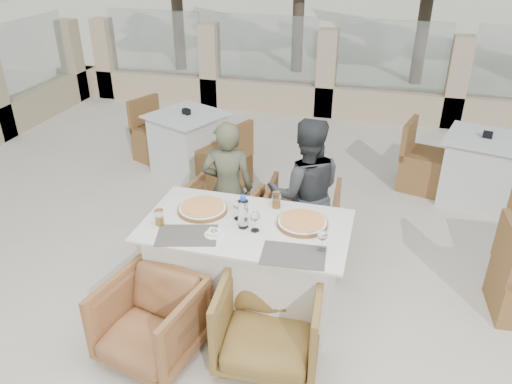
% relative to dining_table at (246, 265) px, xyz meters
% --- Properties ---
extents(ground, '(80.00, 80.00, 0.00)m').
position_rel_dining_table_xyz_m(ground, '(-0.07, 0.10, -0.39)').
color(ground, beige).
rests_on(ground, ground).
extents(sand_patch, '(30.00, 16.00, 0.01)m').
position_rel_dining_table_xyz_m(sand_patch, '(-0.07, 14.10, -0.38)').
color(sand_patch, '#F2EBC6').
rests_on(sand_patch, ground).
extents(perimeter_wall_far, '(10.00, 0.34, 1.60)m').
position_rel_dining_table_xyz_m(perimeter_wall_far, '(-0.07, 4.90, 0.42)').
color(perimeter_wall_far, '#CEB591').
rests_on(perimeter_wall_far, ground).
extents(dining_table, '(1.60, 0.90, 0.77)m').
position_rel_dining_table_xyz_m(dining_table, '(0.00, 0.00, 0.00)').
color(dining_table, silver).
rests_on(dining_table, ground).
extents(placemat_near_left, '(0.51, 0.41, 0.00)m').
position_rel_dining_table_xyz_m(placemat_near_left, '(-0.38, -0.27, 0.39)').
color(placemat_near_left, '#544F48').
rests_on(placemat_near_left, dining_table).
extents(placemat_near_right, '(0.47, 0.34, 0.00)m').
position_rel_dining_table_xyz_m(placemat_near_right, '(0.44, -0.31, 0.39)').
color(placemat_near_right, '#534D47').
rests_on(placemat_near_right, dining_table).
extents(pizza_left, '(0.49, 0.49, 0.05)m').
position_rel_dining_table_xyz_m(pizza_left, '(-0.40, 0.11, 0.41)').
color(pizza_left, orange).
rests_on(pizza_left, dining_table).
extents(pizza_right, '(0.41, 0.41, 0.05)m').
position_rel_dining_table_xyz_m(pizza_right, '(0.42, 0.11, 0.41)').
color(pizza_right, '#D4531C').
rests_on(pizza_right, dining_table).
extents(water_bottle, '(0.10, 0.10, 0.27)m').
position_rel_dining_table_xyz_m(water_bottle, '(-0.01, -0.04, 0.52)').
color(water_bottle, '#BCD9F8').
rests_on(water_bottle, dining_table).
extents(wine_glass_centre, '(0.10, 0.10, 0.18)m').
position_rel_dining_table_xyz_m(wine_glass_centre, '(-0.08, 0.06, 0.48)').
color(wine_glass_centre, white).
rests_on(wine_glass_centre, dining_table).
extents(wine_glass_near, '(0.10, 0.10, 0.18)m').
position_rel_dining_table_xyz_m(wine_glass_near, '(0.09, -0.07, 0.48)').
color(wine_glass_near, silver).
rests_on(wine_glass_near, dining_table).
extents(wine_glass_corner, '(0.09, 0.09, 0.18)m').
position_rel_dining_table_xyz_m(wine_glass_corner, '(0.62, -0.20, 0.48)').
color(wine_glass_corner, white).
rests_on(wine_glass_corner, dining_table).
extents(beer_glass_left, '(0.08, 0.08, 0.13)m').
position_rel_dining_table_xyz_m(beer_glass_left, '(-0.64, -0.18, 0.45)').
color(beer_glass_left, gold).
rests_on(beer_glass_left, dining_table).
extents(beer_glass_right, '(0.08, 0.08, 0.14)m').
position_rel_dining_table_xyz_m(beer_glass_right, '(0.17, 0.32, 0.45)').
color(beer_glass_right, '#C86F1C').
rests_on(beer_glass_right, dining_table).
extents(olive_dish, '(0.14, 0.14, 0.04)m').
position_rel_dining_table_xyz_m(olive_dish, '(-0.19, -0.20, 0.41)').
color(olive_dish, white).
rests_on(olive_dish, dining_table).
extents(armchair_far_left, '(0.79, 0.80, 0.65)m').
position_rel_dining_table_xyz_m(armchair_far_left, '(-0.48, 0.69, -0.06)').
color(armchair_far_left, '#915F34').
rests_on(armchair_far_left, ground).
extents(armchair_far_right, '(0.72, 0.74, 0.64)m').
position_rel_dining_table_xyz_m(armchair_far_right, '(0.28, 0.98, -0.06)').
color(armchair_far_right, '#935F35').
rests_on(armchair_far_right, ground).
extents(armchair_near_left, '(0.77, 0.79, 0.61)m').
position_rel_dining_table_xyz_m(armchair_near_left, '(-0.51, -0.72, -0.08)').
color(armchair_near_left, '#946035').
rests_on(armchair_near_left, ground).
extents(armchair_near_right, '(0.77, 0.79, 0.67)m').
position_rel_dining_table_xyz_m(armchair_near_right, '(0.33, -0.53, -0.05)').
color(armchair_near_right, olive).
rests_on(armchair_near_right, ground).
extents(diner_left, '(0.54, 0.43, 1.32)m').
position_rel_dining_table_xyz_m(diner_left, '(-0.39, 0.73, 0.27)').
color(diner_left, '#51543D').
rests_on(diner_left, ground).
extents(diner_right, '(0.80, 0.70, 1.41)m').
position_rel_dining_table_xyz_m(diner_right, '(0.34, 0.74, 0.32)').
color(diner_right, '#313436').
rests_on(diner_right, ground).
extents(bg_table_a, '(1.83, 1.41, 0.77)m').
position_rel_dining_table_xyz_m(bg_table_a, '(-1.42, 2.27, 0.00)').
color(bg_table_a, silver).
rests_on(bg_table_a, ground).
extents(bg_table_b, '(1.79, 1.20, 0.77)m').
position_rel_dining_table_xyz_m(bg_table_b, '(2.05, 2.42, 0.00)').
color(bg_table_b, silver).
rests_on(bg_table_b, ground).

